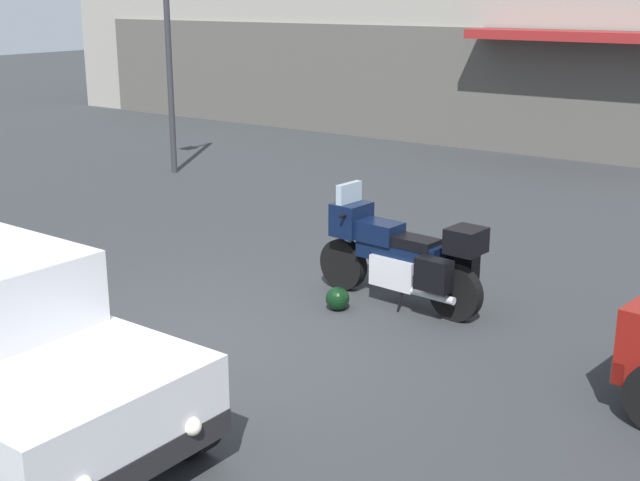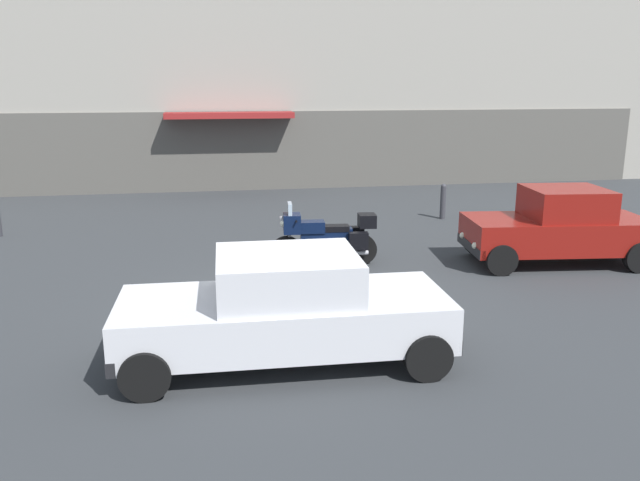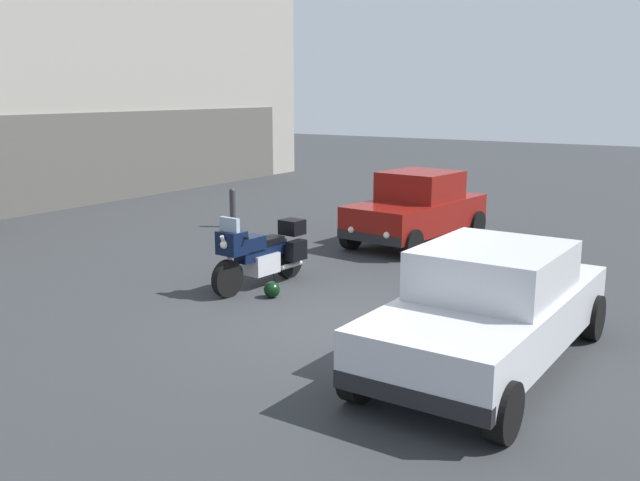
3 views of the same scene
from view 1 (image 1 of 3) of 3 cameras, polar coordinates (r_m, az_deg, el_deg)
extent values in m
plane|color=#2D3033|center=(9.05, -8.09, -6.93)|extent=(80.00, 80.00, 0.00)
cube|color=#514E48|center=(19.34, 18.12, 9.12)|extent=(30.15, 0.12, 2.80)
cube|color=maroon|center=(19.00, 16.52, 13.09)|extent=(4.40, 1.10, 0.20)
cylinder|color=black|center=(10.50, 1.58, -1.60)|extent=(0.65, 0.19, 0.64)
cylinder|color=black|center=(9.62, 9.11, -3.50)|extent=(0.65, 0.19, 0.64)
cylinder|color=#B7B7BC|center=(10.36, 1.68, 0.64)|extent=(0.33, 0.10, 0.68)
cube|color=#B7B7BC|center=(9.98, 5.38, -2.02)|extent=(0.63, 0.45, 0.36)
cube|color=black|center=(9.91, 5.41, -0.70)|extent=(1.12, 0.37, 0.28)
cube|color=black|center=(10.03, 4.04, 0.61)|extent=(0.55, 0.38, 0.24)
cube|color=black|center=(9.76, 6.39, -0.13)|extent=(0.58, 0.35, 0.12)
cube|color=black|center=(10.26, 2.12, 1.46)|extent=(0.40, 0.47, 0.40)
cube|color=#8C9EAD|center=(10.21, 1.96, 3.13)|extent=(0.11, 0.41, 0.28)
sphere|color=#EAEACC|center=(10.37, 1.34, 1.63)|extent=(0.14, 0.14, 0.14)
cylinder|color=black|center=(10.19, 2.48, 1.93)|extent=(0.09, 0.62, 0.04)
cylinder|color=#B7B7BC|center=(9.55, 7.61, -3.71)|extent=(0.56, 0.14, 0.09)
cube|color=black|center=(9.37, 7.66, -2.30)|extent=(0.42, 0.23, 0.36)
cube|color=black|center=(9.83, 9.44, -1.49)|extent=(0.42, 0.23, 0.36)
cube|color=black|center=(9.38, 9.80, 0.00)|extent=(0.39, 0.43, 0.28)
cylinder|color=black|center=(9.85, 5.44, -3.93)|extent=(0.03, 0.13, 0.29)
sphere|color=black|center=(9.85, 1.19, -3.93)|extent=(0.28, 0.28, 0.28)
sphere|color=silver|center=(8.03, 20.15, -6.73)|extent=(0.14, 0.14, 0.14)
cube|color=#8C9EAD|center=(6.70, -19.72, -4.63)|extent=(0.09, 1.50, 0.51)
cube|color=black|center=(6.14, -12.21, -14.70)|extent=(0.16, 1.76, 0.20)
cylinder|color=black|center=(6.93, -9.06, -11.64)|extent=(0.64, 0.23, 0.64)
sphere|color=silver|center=(6.32, -8.60, -12.26)|extent=(0.14, 0.14, 0.14)
cylinder|color=#2D2D33|center=(17.48, -10.09, 11.27)|extent=(0.12, 0.12, 4.18)
camera|label=2|loc=(8.62, -88.67, 2.33)|focal=35.91mm
camera|label=3|loc=(14.50, -52.54, 9.62)|focal=39.64mm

